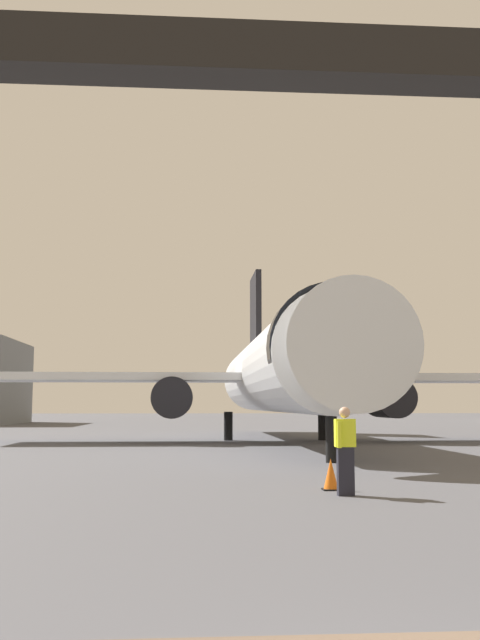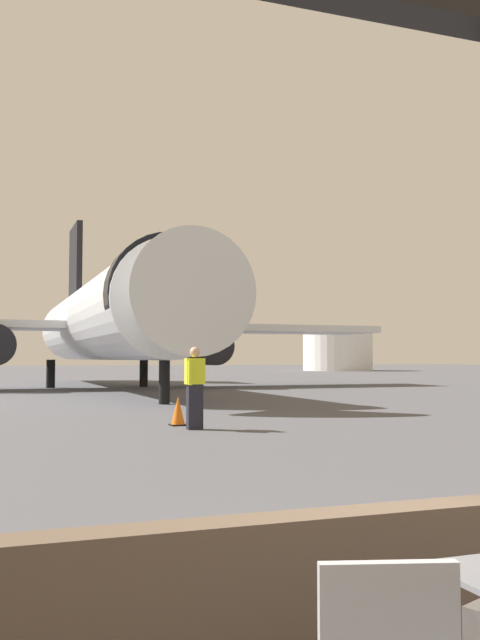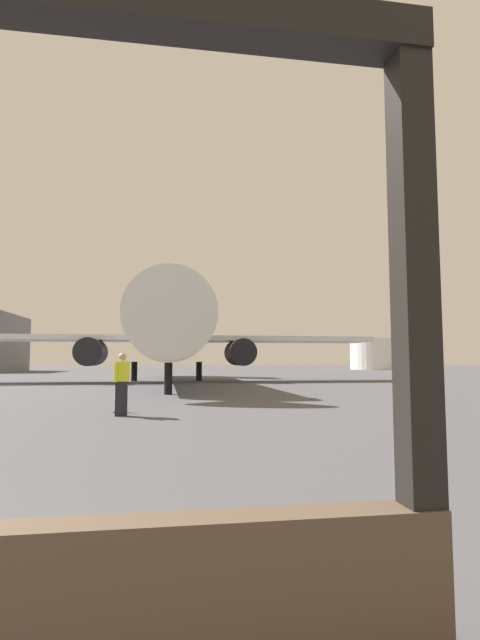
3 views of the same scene
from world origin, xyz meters
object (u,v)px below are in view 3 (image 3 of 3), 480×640
at_px(airplane, 168,334).
at_px(traffic_cone, 120,402).
at_px(ground_crew_worker, 122,383).
at_px(fuel_storage_tank, 376,354).

xyz_separation_m(airplane, traffic_cone, (-1.45, -18.82, -3.08)).
relative_size(airplane, ground_crew_worker, 17.64).
relative_size(airplane, traffic_cone, 46.78).
relative_size(airplane, fuel_storage_tank, 3.61).
xyz_separation_m(traffic_cone, fuel_storage_tank, (36.67, 61.39, 2.29)).
relative_size(ground_crew_worker, fuel_storage_tank, 0.20).
xyz_separation_m(ground_crew_worker, fuel_storage_tank, (36.56, 62.33, 1.70)).
bearing_deg(ground_crew_worker, traffic_cone, 96.52).
height_order(ground_crew_worker, traffic_cone, ground_crew_worker).
distance_m(airplane, fuel_storage_tank, 55.25).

